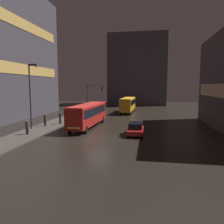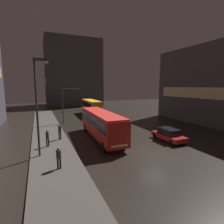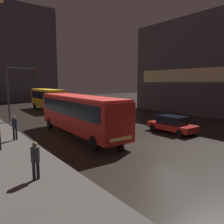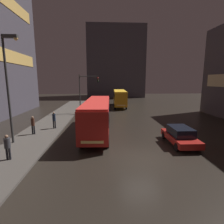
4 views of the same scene
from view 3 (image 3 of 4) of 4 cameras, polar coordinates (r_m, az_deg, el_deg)
The scene contains 9 objects.
ground_plane at distance 15.53m, azimuth 14.30°, elevation -8.96°, with size 120.00×120.00×0.00m, color black.
building_right_block at distance 35.45m, azimuth 24.69°, elevation 10.59°, with size 10.07×20.76×13.19m.
building_far_backdrop at distance 60.05m, azimuth -24.70°, elevation 13.32°, with size 18.07×12.00×21.92m.
bus_near at distance 18.12m, azimuth -8.52°, elevation 0.19°, with size 2.83×11.44×3.32m.
bus_far at distance 36.04m, azimuth -16.58°, elevation 3.68°, with size 2.74×9.70×3.33m.
car_taxi at distance 19.96m, azimuth 15.39°, elevation -3.04°, with size 1.92×4.31×1.49m.
pedestrian_near at distance 10.26m, azimuth -19.39°, elevation -11.10°, with size 0.50×0.50×1.70m.
pedestrian_far at distance 17.69m, azimuth -24.09°, elevation -3.31°, with size 0.46×0.46×1.82m.
traffic_light_main at distance 27.26m, azimuth -23.43°, elevation 6.78°, with size 3.19×0.35×6.29m.
Camera 3 is at (-11.70, -9.21, 4.40)m, focal length 35.00 mm.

